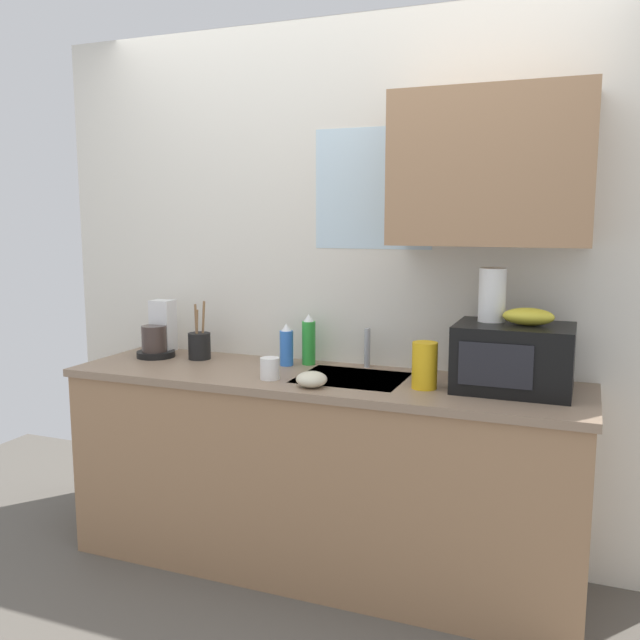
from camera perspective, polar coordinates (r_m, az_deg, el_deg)
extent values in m
cube|color=silver|center=(3.28, 2.25, 2.57)|extent=(3.08, 0.10, 2.50)
cube|color=#9E7551|center=(2.91, 14.14, 12.21)|extent=(0.80, 0.32, 0.62)
cube|color=silver|center=(3.19, 4.51, 10.92)|extent=(0.56, 0.02, 0.55)
cube|color=#9E7551|center=(3.16, 0.00, -12.98)|extent=(2.28, 0.60, 0.86)
cube|color=#8C725B|center=(3.02, 0.00, -5.02)|extent=(2.31, 0.63, 0.03)
cube|color=#9EA0A5|center=(3.01, 2.67, -6.14)|extent=(0.46, 0.38, 0.14)
cylinder|color=#B2B5BA|center=(3.17, 3.98, -2.35)|extent=(0.03, 0.03, 0.19)
cube|color=black|center=(2.85, 15.92, -3.05)|extent=(0.46, 0.34, 0.27)
cube|color=black|center=(2.69, 14.48, -3.69)|extent=(0.28, 0.01, 0.17)
ellipsoid|color=gold|center=(2.82, 17.07, 0.28)|extent=(0.20, 0.11, 0.07)
cylinder|color=white|center=(2.87, 14.24, 2.05)|extent=(0.11, 0.11, 0.22)
cylinder|color=black|center=(3.52, -13.59, -2.79)|extent=(0.19, 0.19, 0.03)
cylinder|color=#3F332D|center=(3.49, -13.73, -1.53)|extent=(0.12, 0.12, 0.13)
cube|color=silver|center=(3.55, -13.02, -0.45)|extent=(0.11, 0.09, 0.26)
cylinder|color=green|center=(3.23, -0.95, -1.93)|extent=(0.06, 0.06, 0.21)
cone|color=white|center=(3.21, -0.96, 0.19)|extent=(0.05, 0.05, 0.04)
cylinder|color=blue|center=(3.22, -2.83, -2.37)|extent=(0.06, 0.06, 0.17)
cone|color=white|center=(3.20, -2.84, -0.60)|extent=(0.05, 0.05, 0.04)
cylinder|color=gold|center=(2.81, 8.76, -3.78)|extent=(0.10, 0.10, 0.19)
cylinder|color=white|center=(2.95, -4.23, -4.07)|extent=(0.08, 0.08, 0.09)
cylinder|color=black|center=(3.42, -10.08, -2.16)|extent=(0.11, 0.11, 0.13)
cylinder|color=olive|center=(3.41, -10.33, -0.64)|extent=(0.02, 0.02, 0.23)
cylinder|color=olive|center=(3.40, -9.77, -0.51)|extent=(0.03, 0.01, 0.25)
cylinder|color=olive|center=(3.39, -10.29, -0.89)|extent=(0.03, 0.02, 0.21)
ellipsoid|color=beige|center=(2.82, -0.71, -4.99)|extent=(0.13, 0.13, 0.06)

